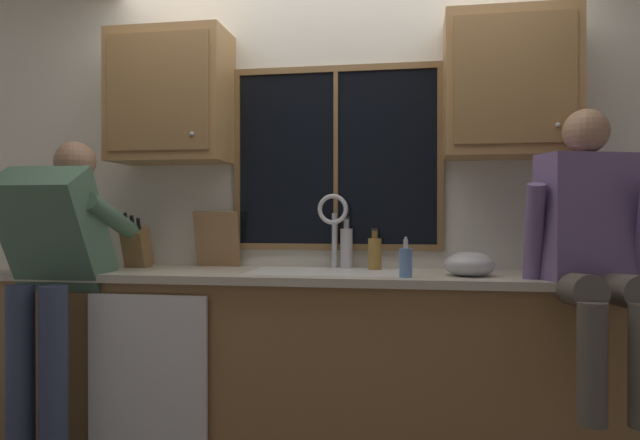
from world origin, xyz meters
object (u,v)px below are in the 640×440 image
at_px(person_standing, 53,264).
at_px(soap_dispenser, 406,262).
at_px(knife_block, 137,248).
at_px(bottle_green_glass, 375,253).
at_px(cutting_board, 217,239).
at_px(bottle_tall_clear, 346,247).
at_px(person_sitting_on_counter, 592,239).
at_px(mixing_bowl, 469,264).

xyz_separation_m(person_standing, soap_dispenser, (1.70, 0.13, 0.02)).
distance_m(knife_block, bottle_green_glass, 1.31).
height_order(cutting_board, bottle_tall_clear, cutting_board).
height_order(soap_dispenser, bottle_tall_clear, bottle_tall_clear).
bearing_deg(person_sitting_on_counter, bottle_tall_clear, 156.37).
bearing_deg(bottle_tall_clear, mixing_bowl, -25.32).
xyz_separation_m(knife_block, bottle_green_glass, (1.30, 0.07, -0.02)).
xyz_separation_m(cutting_board, bottle_green_glass, (0.89, -0.05, -0.06)).
xyz_separation_m(bottle_green_glass, bottle_tall_clear, (-0.16, 0.06, 0.03)).
relative_size(cutting_board, mixing_bowl, 1.31).
distance_m(person_sitting_on_counter, soap_dispenser, 0.80).
xyz_separation_m(soap_dispenser, bottle_green_glass, (-0.17, 0.37, 0.02)).
bearing_deg(bottle_tall_clear, person_sitting_on_counter, -23.63).
xyz_separation_m(person_sitting_on_counter, cutting_board, (-1.85, 0.49, -0.03)).
bearing_deg(bottle_green_glass, mixing_bowl, -27.16).
bearing_deg(bottle_green_glass, knife_block, -176.78).
bearing_deg(soap_dispenser, mixing_bowl, 24.05).
distance_m(person_standing, cutting_board, 0.85).
bearing_deg(person_standing, mixing_bowl, 7.35).
height_order(person_standing, bottle_tall_clear, person_standing).
distance_m(person_sitting_on_counter, bottle_green_glass, 1.06).
height_order(soap_dispenser, bottle_green_glass, bottle_green_glass).
height_order(person_sitting_on_counter, cutting_board, person_sitting_on_counter).
distance_m(person_sitting_on_counter, bottle_tall_clear, 1.22).
relative_size(person_sitting_on_counter, cutting_board, 4.01).
height_order(person_standing, bottle_green_glass, person_standing).
bearing_deg(soap_dispenser, person_standing, -175.78).
xyz_separation_m(mixing_bowl, soap_dispenser, (-0.30, -0.13, 0.02)).
bearing_deg(person_standing, bottle_green_glass, 17.99).
bearing_deg(knife_block, mixing_bowl, -5.35).
height_order(person_standing, mixing_bowl, person_standing).
bearing_deg(soap_dispenser, bottle_green_glass, 114.57).
distance_m(knife_block, soap_dispenser, 1.50).
relative_size(soap_dispenser, bottle_tall_clear, 0.67).
bearing_deg(mixing_bowl, bottle_tall_clear, 154.68).
relative_size(person_sitting_on_counter, mixing_bowl, 5.24).
bearing_deg(person_sitting_on_counter, person_standing, -178.56).
height_order(person_sitting_on_counter, mixing_bowl, person_sitting_on_counter).
distance_m(cutting_board, bottle_green_glass, 0.89).
distance_m(knife_block, mixing_bowl, 1.78).
bearing_deg(person_sitting_on_counter, bottle_green_glass, 155.72).
relative_size(person_standing, bottle_green_glass, 7.25).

